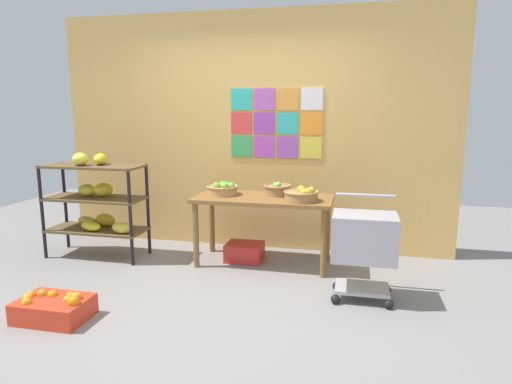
% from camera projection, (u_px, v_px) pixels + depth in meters
% --- Properties ---
extents(ground, '(9.18, 9.18, 0.00)m').
position_uv_depth(ground, '(208.00, 300.00, 3.79)').
color(ground, gray).
extents(back_wall_with_art, '(4.59, 0.07, 2.70)m').
position_uv_depth(back_wall_with_art, '(251.00, 133.00, 5.10)').
color(back_wall_with_art, tan).
rests_on(back_wall_with_art, ground).
extents(banana_shelf_unit, '(1.09, 0.43, 1.16)m').
position_uv_depth(banana_shelf_unit, '(96.00, 199.00, 4.85)').
color(banana_shelf_unit, black).
rests_on(banana_shelf_unit, ground).
extents(display_table, '(1.43, 0.65, 0.72)m').
position_uv_depth(display_table, '(263.00, 206.00, 4.61)').
color(display_table, brown).
rests_on(display_table, ground).
extents(fruit_basket_left, '(0.30, 0.30, 0.14)m').
position_uv_depth(fruit_basket_left, '(278.00, 189.00, 4.68)').
color(fruit_basket_left, '#976E46').
rests_on(fruit_basket_left, display_table).
extents(fruit_basket_back_right, '(0.34, 0.34, 0.15)m').
position_uv_depth(fruit_basket_back_right, '(223.00, 189.00, 4.70)').
color(fruit_basket_back_right, tan).
rests_on(fruit_basket_back_right, display_table).
extents(fruit_basket_right, '(0.35, 0.35, 0.16)m').
position_uv_depth(fruit_basket_right, '(302.00, 195.00, 4.37)').
color(fruit_basket_right, '#A47743').
rests_on(fruit_basket_right, display_table).
extents(produce_crate_under_table, '(0.39, 0.32, 0.19)m').
position_uv_depth(produce_crate_under_table, '(245.00, 252.00, 4.79)').
color(produce_crate_under_table, red).
rests_on(produce_crate_under_table, ground).
extents(orange_crate_foreground, '(0.54, 0.37, 0.23)m').
position_uv_depth(orange_crate_foreground, '(54.00, 308.00, 3.44)').
color(orange_crate_foreground, red).
rests_on(orange_crate_foreground, ground).
extents(shopping_cart, '(0.53, 0.44, 0.89)m').
position_uv_depth(shopping_cart, '(364.00, 241.00, 3.73)').
color(shopping_cart, black).
rests_on(shopping_cart, ground).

